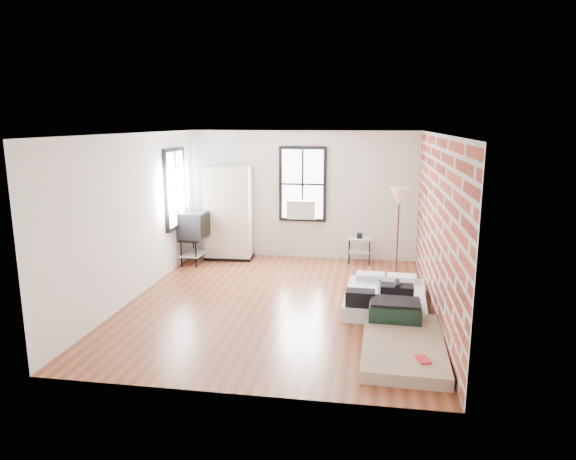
% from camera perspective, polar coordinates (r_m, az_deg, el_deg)
% --- Properties ---
extents(ground, '(6.00, 6.00, 0.00)m').
position_cam_1_polar(ground, '(8.73, -0.97, -8.05)').
color(ground, brown).
rests_on(ground, ground).
extents(room_shell, '(5.02, 6.02, 2.80)m').
position_cam_1_polar(room_shell, '(8.62, 0.93, 3.62)').
color(room_shell, silver).
rests_on(room_shell, ground).
extents(mattress_main, '(1.35, 1.79, 0.56)m').
position_cam_1_polar(mattress_main, '(8.66, 10.68, -7.37)').
color(mattress_main, white).
rests_on(mattress_main, ground).
extents(mattress_bare, '(1.12, 2.04, 0.43)m').
position_cam_1_polar(mattress_bare, '(7.28, 12.46, -11.44)').
color(mattress_bare, tan).
rests_on(mattress_bare, ground).
extents(wardrobe, '(1.07, 0.65, 2.05)m').
position_cam_1_polar(wardrobe, '(11.32, -6.62, 1.88)').
color(wardrobe, black).
rests_on(wardrobe, ground).
extents(side_table, '(0.49, 0.39, 0.65)m').
position_cam_1_polar(side_table, '(11.10, 7.95, -1.45)').
color(side_table, black).
rests_on(side_table, ground).
extents(floor_lamp, '(0.37, 0.37, 1.74)m').
position_cam_1_polar(floor_lamp, '(10.11, 12.26, 3.22)').
color(floor_lamp, '#302110').
rests_on(floor_lamp, ground).
extents(tv_stand, '(0.60, 0.82, 1.12)m').
position_cam_1_polar(tv_stand, '(11.07, -10.39, 0.39)').
color(tv_stand, black).
rests_on(tv_stand, ground).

